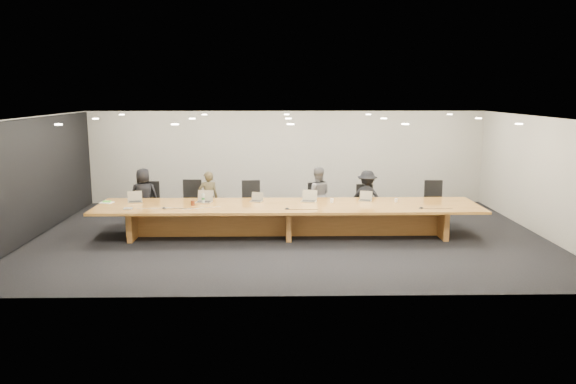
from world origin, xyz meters
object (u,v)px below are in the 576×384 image
Objects in this scene: chair_far_left at (150,203)px; laptop_a at (135,197)px; laptop_c at (256,197)px; chair_mid_left at (251,202)px; chair_far_right at (435,202)px; chair_right at (365,204)px; laptop_e at (365,196)px; person_d at (367,197)px; mic_center at (287,208)px; laptop_d at (309,196)px; person_c at (317,195)px; mic_left at (164,208)px; chair_left at (191,202)px; paper_cup_near at (332,201)px; amber_mug at (193,203)px; laptop_b at (204,197)px; person_a at (144,196)px; conference_table at (288,214)px; mic_right at (421,208)px; paper_cup_far at (396,200)px; chair_mid_right at (318,203)px; av_box at (128,209)px; person_b at (209,198)px; water_bottle at (203,199)px.

laptop_a is (-0.15, -0.90, 0.33)m from chair_far_left.
chair_mid_left is at bearing 117.46° from laptop_c.
chair_far_right is (4.77, 0.05, -0.01)m from chair_mid_left.
chair_right is 3.39× the size of laptop_e.
laptop_c is (-2.83, -0.81, 0.17)m from person_d.
mic_center is at bearing -135.95° from chair_right.
laptop_e is (1.39, 0.09, -0.02)m from laptop_d.
person_c is 11.53× the size of mic_center.
chair_far_left is at bearing 112.96° from mic_left.
chair_left is 1.54m from chair_mid_left.
chair_right is at bearing 45.43° from paper_cup_near.
laptop_a is at bearing 164.51° from amber_mug.
chair_right is at bearing 21.60° from laptop_b.
laptop_e is (5.57, -0.82, 0.14)m from person_a.
chair_right reaches higher than mic_left.
amber_mug reaches higher than mic_left.
mic_right is (3.03, -0.47, 0.25)m from conference_table.
person_a is at bearing -176.68° from chair_far_left.
mic_left is (0.69, -1.63, 0.21)m from chair_far_left.
laptop_e is at bearing 141.90° from mic_right.
laptop_e is 3.40× the size of paper_cup_far.
chair_mid_left is 4.32m from mic_right.
laptop_e is (2.66, 0.04, 0.01)m from laptop_c.
laptop_d is 1.00m from mic_center.
laptop_a is (-4.48, -0.87, 0.35)m from chair_mid_right.
chair_mid_right is 4.75m from av_box.
chair_far_right is at bearing 2.86° from chair_left.
laptop_a is at bearing 17.70° from person_b.
laptop_d is (4.18, -0.91, 0.16)m from person_a.
person_c reaches higher than person_d.
mic_right is (0.98, -1.67, 0.07)m from person_d.
laptop_a is (-4.46, -0.92, 0.15)m from person_c.
chair_mid_left is 3.05× the size of laptop_b.
mic_right is at bearing 0.60° from mic_center.
amber_mug is (-4.13, -0.47, -0.06)m from laptop_e.
person_c is at bearing 23.60° from amber_mug.
person_d is 4.18m from laptop_b.
mic_right is at bearing -18.89° from paper_cup_near.
person_a is at bearing -10.09° from person_b.
chair_left reaches higher than amber_mug.
laptop_c is 1.25× the size of water_bottle.
paper_cup_near reaches higher than mic_left.
person_a is at bearing 117.38° from mic_left.
person_d reaches higher than mic_center.
person_d is at bearing 44.70° from paper_cup_near.
laptop_c is (1.25, 0.09, -0.03)m from laptop_b.
chair_far_left reaches higher than water_bottle.
person_b is 4.09m from person_d.
laptop_e is (5.58, 0.07, -0.01)m from laptop_a.
chair_left is at bearing 0.85° from person_c.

